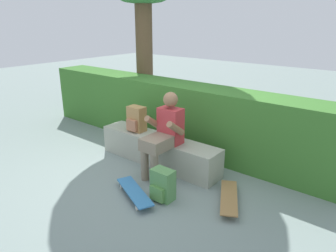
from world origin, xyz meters
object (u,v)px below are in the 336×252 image
object	(u,v)px
backpack_on_bench	(136,119)
person_skater	(164,132)
skateboard_beside_bench	(229,197)
skateboard_near_person	(134,192)
bench_main	(158,150)
backpack_on_ground	(162,185)

from	to	relation	value
backpack_on_bench	person_skater	bearing A→B (deg)	-14.93
skateboard_beside_bench	skateboard_near_person	bearing A→B (deg)	-147.29
bench_main	person_skater	bearing A→B (deg)	-35.73
skateboard_beside_bench	backpack_on_bench	xyz separation A→B (m)	(-1.86, 0.30, 0.56)
person_skater	backpack_on_ground	bearing A→B (deg)	-52.18
backpack_on_ground	person_skater	bearing A→B (deg)	127.82
bench_main	skateboard_near_person	world-z (taller)	bench_main
person_skater	skateboard_near_person	bearing A→B (deg)	-80.46
bench_main	skateboard_beside_bench	xyz separation A→B (m)	(1.40, -0.31, -0.14)
bench_main	skateboard_near_person	distance (m)	1.04
backpack_on_bench	skateboard_beside_bench	bearing A→B (deg)	-9.25
skateboard_beside_bench	backpack_on_bench	bearing A→B (deg)	170.75
bench_main	backpack_on_ground	size ratio (longest dim) A/B	5.18
skateboard_beside_bench	bench_main	bearing A→B (deg)	167.48
skateboard_near_person	backpack_on_bench	xyz separation A→B (m)	(-0.86, 0.94, 0.56)
backpack_on_bench	backpack_on_ground	distance (m)	1.45
backpack_on_bench	skateboard_near_person	bearing A→B (deg)	-47.41
skateboard_near_person	skateboard_beside_bench	bearing A→B (deg)	32.71
backpack_on_ground	backpack_on_bench	bearing A→B (deg)	147.35
person_skater	skateboard_beside_bench	distance (m)	1.26
bench_main	skateboard_near_person	size ratio (longest dim) A/B	2.55
person_skater	skateboard_beside_bench	bearing A→B (deg)	-5.39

